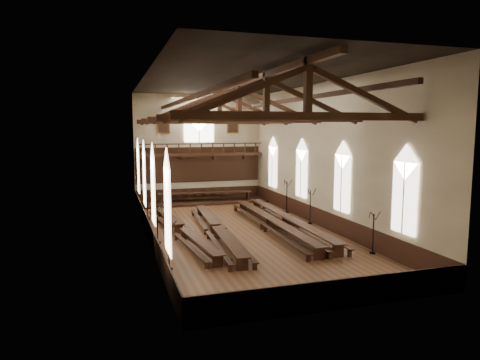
# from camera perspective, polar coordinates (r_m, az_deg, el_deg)

# --- Properties ---
(ground) EXTENTS (26.00, 26.00, 0.00)m
(ground) POSITION_cam_1_polar(r_m,az_deg,el_deg) (28.84, -0.11, -6.87)
(ground) COLOR brown
(ground) RESTS_ON ground
(room_walls) EXTENTS (26.00, 26.00, 26.00)m
(room_walls) POSITION_cam_1_polar(r_m,az_deg,el_deg) (28.01, -0.12, 6.07)
(room_walls) COLOR beige
(room_walls) RESTS_ON ground
(wainscot_band) EXTENTS (12.00, 26.00, 1.20)m
(wainscot_band) POSITION_cam_1_polar(r_m,az_deg,el_deg) (28.70, -0.11, -5.71)
(wainscot_band) COLOR black
(wainscot_band) RESTS_ON ground
(side_windows) EXTENTS (11.85, 19.80, 4.50)m
(side_windows) POSITION_cam_1_polar(r_m,az_deg,el_deg) (28.18, -0.11, 0.53)
(side_windows) COLOR white
(side_windows) RESTS_ON room_walls
(end_window) EXTENTS (2.80, 0.12, 3.80)m
(end_window) POSITION_cam_1_polar(r_m,az_deg,el_deg) (40.51, -5.50, 7.39)
(end_window) COLOR white
(end_window) RESTS_ON room_walls
(minstrels_gallery) EXTENTS (11.80, 1.24, 3.70)m
(minstrels_gallery) POSITION_cam_1_polar(r_m,az_deg,el_deg) (40.39, -5.38, 2.69)
(minstrels_gallery) COLOR #351F11
(minstrels_gallery) RESTS_ON room_walls
(portraits) EXTENTS (7.75, 0.09, 1.45)m
(portraits) POSITION_cam_1_polar(r_m,az_deg,el_deg) (40.51, -5.50, 7.22)
(portraits) COLOR brown
(portraits) RESTS_ON room_walls
(roof_trusses) EXTENTS (11.70, 25.70, 2.80)m
(roof_trusses) POSITION_cam_1_polar(r_m,az_deg,el_deg) (28.03, -0.12, 9.66)
(roof_trusses) COLOR #351F11
(roof_trusses) RESTS_ON room_walls
(refectory_row_a) EXTENTS (2.06, 13.96, 0.69)m
(refectory_row_a) POSITION_cam_1_polar(r_m,az_deg,el_deg) (27.69, -7.82, -6.45)
(refectory_row_a) COLOR #351F11
(refectory_row_a) RESTS_ON ground
(refectory_row_b) EXTENTS (1.91, 14.38, 0.74)m
(refectory_row_b) POSITION_cam_1_polar(r_m,az_deg,el_deg) (27.50, -3.09, -6.41)
(refectory_row_b) COLOR #351F11
(refectory_row_b) RESTS_ON ground
(refectory_row_c) EXTENTS (1.71, 14.73, 0.78)m
(refectory_row_c) POSITION_cam_1_polar(r_m,az_deg,el_deg) (29.23, 4.38, -5.55)
(refectory_row_c) COLOR #351F11
(refectory_row_c) RESTS_ON ground
(refectory_row_d) EXTENTS (1.84, 15.00, 0.81)m
(refectory_row_d) POSITION_cam_1_polar(r_m,az_deg,el_deg) (29.93, 6.45, -5.24)
(refectory_row_d) COLOR #351F11
(refectory_row_d) RESTS_ON ground
(dais) EXTENTS (11.40, 2.98, 0.20)m
(dais) POSITION_cam_1_polar(r_m,az_deg,el_deg) (39.69, -4.60, -2.92)
(dais) COLOR black
(dais) RESTS_ON ground
(high_table) EXTENTS (8.68, 1.69, 0.81)m
(high_table) POSITION_cam_1_polar(r_m,az_deg,el_deg) (39.56, -4.61, -1.80)
(high_table) COLOR #351F11
(high_table) RESTS_ON dais
(high_chairs) EXTENTS (4.95, 0.46, 1.02)m
(high_chairs) POSITION_cam_1_polar(r_m,az_deg,el_deg) (40.39, -4.87, -1.81)
(high_chairs) COLOR #351F11
(high_chairs) RESTS_ON dais
(candelabrum_left_near) EXTENTS (0.68, 0.74, 2.43)m
(candelabrum_left_near) POSITION_cam_1_polar(r_m,az_deg,el_deg) (21.44, -9.46, -9.83)
(candelabrum_left_near) COLOR black
(candelabrum_left_near) RESTS_ON ground
(candelabrum_left_mid) EXTENTS (0.71, 0.76, 2.51)m
(candelabrum_left_mid) POSITION_cam_1_polar(r_m,az_deg,el_deg) (26.22, -10.94, -6.69)
(candelabrum_left_mid) COLOR black
(candelabrum_left_mid) RESTS_ON ground
(candelabrum_left_far) EXTENTS (0.71, 0.71, 2.39)m
(candelabrum_left_far) POSITION_cam_1_polar(r_m,az_deg,el_deg) (33.06, -12.26, -3.96)
(candelabrum_left_far) COLOR black
(candelabrum_left_far) RESTS_ON ground
(candelabrum_right_near) EXTENTS (0.67, 0.72, 2.36)m
(candelabrum_right_near) POSITION_cam_1_polar(r_m,az_deg,el_deg) (24.84, 17.30, -7.77)
(candelabrum_right_near) COLOR black
(candelabrum_right_near) RESTS_ON ground
(candelabrum_right_mid) EXTENTS (0.77, 0.75, 2.58)m
(candelabrum_right_mid) POSITION_cam_1_polar(r_m,az_deg,el_deg) (31.30, 9.31, -4.39)
(candelabrum_right_mid) COLOR black
(candelabrum_right_mid) RESTS_ON ground
(candelabrum_right_far) EXTENTS (0.77, 0.83, 2.73)m
(candelabrum_right_far) POSITION_cam_1_polar(r_m,az_deg,el_deg) (35.05, 6.24, -3.04)
(candelabrum_right_far) COLOR black
(candelabrum_right_far) RESTS_ON ground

